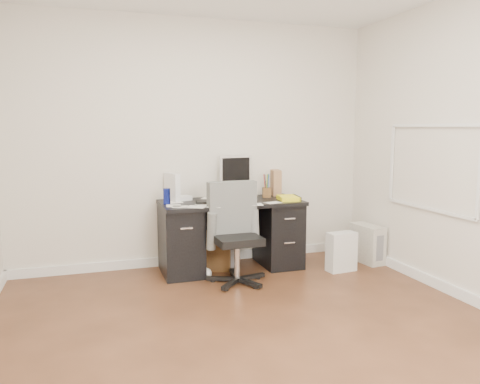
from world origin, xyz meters
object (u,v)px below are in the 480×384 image
object	(u,v)px
lcd_monitor	(235,176)
keyboard	(220,202)
desk	(231,233)
office_chair	(237,234)
wicker_basket	(214,250)
pc_tower	(367,243)

from	to	relation	value
lcd_monitor	keyboard	world-z (taller)	lcd_monitor
desk	office_chair	distance (m)	0.49
keyboard	wicker_basket	size ratio (longest dim) A/B	1.32
keyboard	wicker_basket	distance (m)	0.61
desk	office_chair	bearing A→B (deg)	-99.88
lcd_monitor	pc_tower	size ratio (longest dim) A/B	1.11
office_chair	keyboard	bearing A→B (deg)	98.38
lcd_monitor	keyboard	distance (m)	0.48
desk	keyboard	distance (m)	0.41
keyboard	office_chair	size ratio (longest dim) A/B	0.50
lcd_monitor	desk	bearing A→B (deg)	-125.62
desk	pc_tower	world-z (taller)	desk
lcd_monitor	keyboard	size ratio (longest dim) A/B	0.96
pc_tower	wicker_basket	xyz separation A→B (m)	(-1.71, 0.34, -0.03)
wicker_basket	lcd_monitor	bearing A→B (deg)	23.74
desk	keyboard	size ratio (longest dim) A/B	3.02
keyboard	pc_tower	xyz separation A→B (m)	(1.70, -0.13, -0.55)
keyboard	office_chair	distance (m)	0.47
lcd_monitor	pc_tower	bearing A→B (deg)	-26.04
office_chair	wicker_basket	world-z (taller)	office_chair
desk	lcd_monitor	world-z (taller)	lcd_monitor
keyboard	wicker_basket	xyz separation A→B (m)	(-0.01, 0.21, -0.58)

